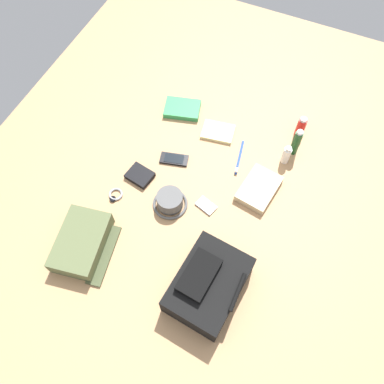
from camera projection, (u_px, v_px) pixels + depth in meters
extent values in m
cube|color=tan|center=(192.00, 198.00, 1.73)|extent=(2.64, 2.02, 0.02)
cube|color=black|center=(208.00, 285.00, 1.47)|extent=(0.34, 0.26, 0.12)
cube|color=black|center=(199.00, 275.00, 1.41)|extent=(0.19, 0.12, 0.03)
cylinder|color=black|center=(238.00, 292.00, 1.38)|extent=(0.14, 0.02, 0.02)
cube|color=#56603D|center=(81.00, 242.00, 1.57)|extent=(0.30, 0.22, 0.08)
cube|color=#454D30|center=(104.00, 255.00, 1.58)|extent=(0.26, 0.11, 0.01)
cylinder|color=#595959|center=(170.00, 200.00, 1.66)|extent=(0.11, 0.11, 0.06)
torus|color=#595959|center=(170.00, 204.00, 1.69)|extent=(0.15, 0.15, 0.01)
cylinder|color=red|center=(301.00, 127.00, 1.84)|extent=(0.04, 0.04, 0.10)
cylinder|color=silver|center=(304.00, 120.00, 1.79)|extent=(0.03, 0.03, 0.01)
cylinder|color=#19471E|center=(296.00, 143.00, 1.77)|extent=(0.04, 0.04, 0.14)
cylinder|color=silver|center=(300.00, 132.00, 1.70)|extent=(0.03, 0.03, 0.01)
cylinder|color=white|center=(286.00, 155.00, 1.76)|extent=(0.04, 0.04, 0.09)
cylinder|color=white|center=(289.00, 149.00, 1.72)|extent=(0.03, 0.03, 0.01)
cube|color=#2D934C|center=(182.00, 109.00, 1.93)|extent=(0.16, 0.20, 0.03)
cube|color=white|center=(182.00, 109.00, 1.94)|extent=(0.15, 0.19, 0.02)
cube|color=black|center=(174.00, 159.00, 1.80)|extent=(0.09, 0.14, 0.01)
cube|color=black|center=(174.00, 158.00, 1.80)|extent=(0.07, 0.10, 0.00)
cube|color=#B7B7BC|center=(206.00, 206.00, 1.69)|extent=(0.07, 0.10, 0.01)
cylinder|color=silver|center=(203.00, 204.00, 1.69)|extent=(0.03, 0.03, 0.00)
torus|color=#99999E|center=(116.00, 194.00, 1.72)|extent=(0.06, 0.06, 0.01)
cylinder|color=black|center=(113.00, 199.00, 1.70)|extent=(0.03, 0.03, 0.01)
cylinder|color=blue|center=(239.00, 157.00, 1.81)|extent=(0.19, 0.04, 0.01)
cube|color=white|center=(236.00, 170.00, 1.76)|extent=(0.02, 0.02, 0.01)
cube|color=black|center=(140.00, 175.00, 1.75)|extent=(0.11, 0.12, 0.02)
cube|color=beige|center=(218.00, 132.00, 1.87)|extent=(0.13, 0.17, 0.02)
cube|color=#C6B289|center=(259.00, 189.00, 1.72)|extent=(0.22, 0.17, 0.04)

